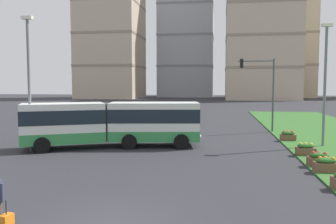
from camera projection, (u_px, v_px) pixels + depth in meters
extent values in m
cube|color=silver|center=(154.00, 121.00, 23.75)|extent=(6.32, 3.41, 2.55)
cube|color=#338C47|center=(154.00, 134.00, 23.82)|extent=(6.34, 3.43, 0.70)
cube|color=#19232D|center=(154.00, 115.00, 23.71)|extent=(6.36, 3.45, 0.90)
cube|color=silver|center=(63.00, 123.00, 22.78)|extent=(5.77, 4.55, 2.55)
cube|color=#338C47|center=(64.00, 137.00, 22.85)|extent=(5.80, 4.57, 0.70)
cube|color=#19232D|center=(63.00, 116.00, 22.74)|extent=(5.82, 4.60, 0.90)
cylinder|color=#383838|center=(111.00, 121.00, 23.72)|extent=(2.40, 2.40, 2.45)
cylinder|color=black|center=(180.00, 136.00, 25.11)|extent=(1.03, 0.43, 1.00)
cylinder|color=black|center=(181.00, 142.00, 22.62)|extent=(1.03, 0.43, 1.00)
cylinder|color=black|center=(133.00, 136.00, 25.08)|extent=(1.03, 0.43, 1.00)
cylinder|color=black|center=(129.00, 142.00, 22.59)|extent=(1.03, 0.43, 1.00)
cylinder|color=black|center=(43.00, 139.00, 23.66)|extent=(1.02, 0.69, 1.00)
cylinder|color=black|center=(42.00, 145.00, 21.29)|extent=(1.02, 0.69, 1.00)
sphere|color=#F9EFC6|center=(197.00, 133.00, 24.75)|extent=(0.24, 0.24, 0.24)
sphere|color=#F9EFC6|center=(200.00, 136.00, 22.95)|extent=(0.24, 0.24, 0.24)
cube|color=slate|center=(126.00, 121.00, 34.88)|extent=(4.48, 2.00, 0.80)
cube|color=black|center=(124.00, 114.00, 34.85)|extent=(2.45, 1.79, 0.60)
cylinder|color=black|center=(143.00, 123.00, 35.49)|extent=(0.65, 0.25, 0.64)
cylinder|color=black|center=(138.00, 125.00, 33.73)|extent=(0.65, 0.25, 0.64)
cylinder|color=black|center=(115.00, 122.00, 36.07)|extent=(0.65, 0.25, 0.64)
cylinder|color=black|center=(108.00, 124.00, 34.31)|extent=(0.65, 0.25, 0.64)
cylinder|color=#383D51|center=(2.00, 193.00, 9.87)|extent=(0.10, 0.10, 0.55)
cube|color=orange|center=(7.00, 224.00, 9.75)|extent=(0.30, 0.40, 0.56)
cylinder|color=black|center=(6.00, 207.00, 9.71)|extent=(0.03, 0.03, 0.40)
cube|color=brown|center=(326.00, 167.00, 16.54)|extent=(1.10, 0.56, 0.44)
ellipsoid|color=#2D6B28|center=(326.00, 160.00, 16.51)|extent=(0.99, 0.50, 0.28)
sphere|color=orange|center=(320.00, 158.00, 16.55)|extent=(0.20, 0.20, 0.20)
sphere|color=orange|center=(326.00, 158.00, 16.58)|extent=(0.20, 0.20, 0.20)
sphere|color=orange|center=(333.00, 159.00, 16.40)|extent=(0.20, 0.20, 0.20)
cube|color=brown|center=(319.00, 161.00, 17.75)|extent=(1.10, 0.56, 0.44)
ellipsoid|color=#2D6B28|center=(319.00, 155.00, 17.73)|extent=(0.99, 0.50, 0.28)
sphere|color=red|center=(313.00, 153.00, 17.76)|extent=(0.20, 0.20, 0.20)
sphere|color=red|center=(318.00, 153.00, 17.80)|extent=(0.20, 0.20, 0.20)
sphere|color=red|center=(325.00, 154.00, 17.62)|extent=(0.20, 0.20, 0.20)
cube|color=brown|center=(306.00, 151.00, 20.47)|extent=(1.10, 0.56, 0.44)
ellipsoid|color=#2D6B28|center=(306.00, 146.00, 20.44)|extent=(0.99, 0.50, 0.28)
sphere|color=yellow|center=(301.00, 144.00, 20.47)|extent=(0.20, 0.20, 0.20)
sphere|color=yellow|center=(305.00, 144.00, 20.51)|extent=(0.20, 0.20, 0.20)
sphere|color=yellow|center=(311.00, 144.00, 20.33)|extent=(0.20, 0.20, 0.20)
cube|color=brown|center=(288.00, 137.00, 25.80)|extent=(1.10, 0.56, 0.44)
ellipsoid|color=#2D6B28|center=(288.00, 133.00, 25.77)|extent=(0.99, 0.50, 0.28)
sphere|color=red|center=(284.00, 132.00, 25.81)|extent=(0.20, 0.20, 0.20)
sphere|color=red|center=(288.00, 132.00, 25.84)|extent=(0.20, 0.20, 0.20)
sphere|color=red|center=(292.00, 132.00, 25.67)|extent=(0.20, 0.20, 0.20)
cylinder|color=#474C51|center=(273.00, 96.00, 30.58)|extent=(0.16, 0.16, 6.49)
cylinder|color=#474C51|center=(256.00, 61.00, 30.57)|extent=(3.07, 0.10, 0.10)
cube|color=black|center=(242.00, 63.00, 30.76)|extent=(0.28, 0.28, 0.80)
sphere|color=red|center=(242.00, 61.00, 30.75)|extent=(0.16, 0.16, 0.16)
sphere|color=yellow|center=(242.00, 64.00, 30.77)|extent=(0.16, 0.16, 0.16)
sphere|color=green|center=(242.00, 66.00, 30.79)|extent=(0.16, 0.16, 0.16)
cylinder|color=slate|center=(29.00, 86.00, 21.75)|extent=(0.18, 0.18, 8.25)
cube|color=white|center=(27.00, 18.00, 21.42)|extent=(0.70, 0.28, 0.20)
cylinder|color=slate|center=(325.00, 88.00, 23.22)|extent=(0.18, 0.18, 8.03)
cube|color=white|center=(327.00, 25.00, 22.89)|extent=(0.70, 0.28, 0.20)
cube|color=#C6B299|center=(111.00, 37.00, 106.59)|extent=(17.83, 18.51, 37.29)
cube|color=gray|center=(111.00, 67.00, 107.31)|extent=(18.03, 18.71, 0.70)
cube|color=gray|center=(111.00, 36.00, 106.57)|extent=(18.03, 18.71, 0.70)
cube|color=gray|center=(111.00, 5.00, 105.83)|extent=(18.03, 18.71, 0.70)
cube|color=#9EA3AD|center=(187.00, 39.00, 117.65)|extent=(17.87, 16.57, 39.50)
cube|color=gray|center=(187.00, 67.00, 118.41)|extent=(18.07, 16.77, 0.70)
cube|color=gray|center=(187.00, 38.00, 117.63)|extent=(18.07, 16.77, 0.70)
cube|color=gray|center=(187.00, 8.00, 116.84)|extent=(18.07, 16.77, 0.70)
cube|color=#C6B299|center=(262.00, 24.00, 96.05)|extent=(19.52, 16.07, 41.85)
cube|color=gray|center=(261.00, 68.00, 97.02)|extent=(19.72, 16.27, 0.70)
cube|color=gray|center=(262.00, 38.00, 96.36)|extent=(19.72, 16.27, 0.70)
cube|color=gray|center=(262.00, 7.00, 95.69)|extent=(19.72, 16.27, 0.70)
cube|color=beige|center=(290.00, 37.00, 114.18)|extent=(14.03, 16.20, 39.86)
cube|color=#9C8D6E|center=(290.00, 66.00, 114.95)|extent=(14.23, 16.40, 0.70)
cube|color=#9C8D6E|center=(290.00, 36.00, 114.16)|extent=(14.23, 16.40, 0.70)
cube|color=#9C8D6E|center=(291.00, 5.00, 113.37)|extent=(14.23, 16.40, 0.70)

